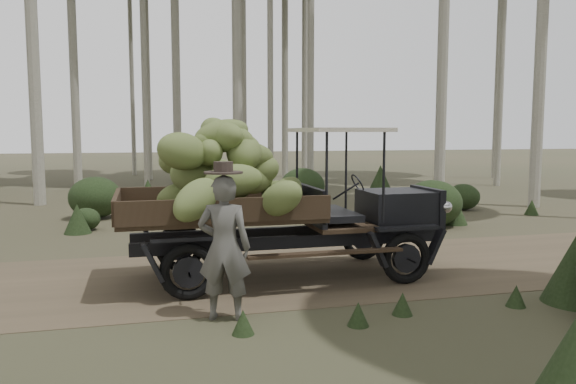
# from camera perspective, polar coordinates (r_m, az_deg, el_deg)

# --- Properties ---
(ground) EXTENTS (120.00, 120.00, 0.00)m
(ground) POSITION_cam_1_polar(r_m,az_deg,el_deg) (9.35, -10.97, -8.73)
(ground) COLOR #473D2B
(ground) RESTS_ON ground
(dirt_track) EXTENTS (70.00, 4.00, 0.01)m
(dirt_track) POSITION_cam_1_polar(r_m,az_deg,el_deg) (9.35, -10.97, -8.71)
(dirt_track) COLOR brown
(dirt_track) RESTS_ON ground
(banana_truck) EXTENTS (5.39, 2.73, 2.70)m
(banana_truck) POSITION_cam_1_polar(r_m,az_deg,el_deg) (8.94, -3.48, 0.69)
(banana_truck) COLOR black
(banana_truck) RESTS_ON ground
(farmer) EXTENTS (0.78, 0.63, 2.01)m
(farmer) POSITION_cam_1_polar(r_m,az_deg,el_deg) (7.15, -6.50, -5.43)
(farmer) COLOR #53504B
(farmer) RESTS_ON ground
(undergrowth) EXTENTS (21.33, 22.56, 1.39)m
(undergrowth) POSITION_cam_1_polar(r_m,az_deg,el_deg) (8.93, -15.74, -5.80)
(undergrowth) COLOR #233319
(undergrowth) RESTS_ON ground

